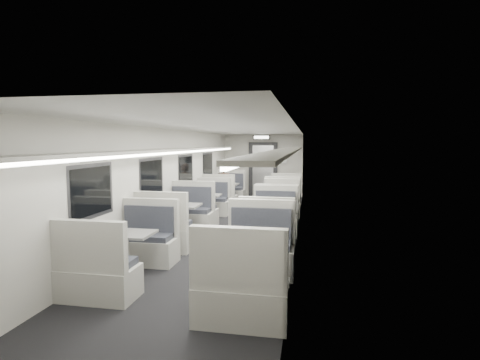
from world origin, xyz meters
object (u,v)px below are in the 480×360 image
at_px(booth_left_a, 225,194).
at_px(booth_left_d, 126,255).
at_px(booth_left_b, 205,207).
at_px(booth_right_a, 284,199).
at_px(exit_sign, 262,137).
at_px(passenger, 224,187).
at_px(booth_right_c, 272,226).
at_px(booth_left_c, 179,221).
at_px(booth_right_d, 252,267).
at_px(vestibule_door, 263,170).
at_px(booth_right_b, 280,208).

xyz_separation_m(booth_left_a, booth_left_d, (0.00, -6.90, -0.00)).
height_order(booth_left_b, booth_right_a, booth_right_a).
bearing_deg(exit_sign, passenger, -108.42).
relative_size(booth_right_c, passenger, 1.45).
bearing_deg(booth_left_c, booth_right_c, 0.70).
height_order(booth_right_c, passenger, passenger).
bearing_deg(booth_left_b, booth_left_d, -90.00).
bearing_deg(booth_left_d, booth_left_c, 90.00).
distance_m(booth_right_c, exit_sign, 6.56).
bearing_deg(booth_left_a, passenger, -79.00).
distance_m(booth_left_b, exit_sign, 4.65).
bearing_deg(booth_right_d, booth_left_a, 105.60).
relative_size(booth_left_d, passenger, 1.44).
relative_size(booth_left_b, booth_left_c, 0.91).
distance_m(booth_left_c, booth_left_d, 2.38).
relative_size(booth_left_d, exit_sign, 3.33).
bearing_deg(vestibule_door, booth_right_a, -70.33).
bearing_deg(booth_left_b, exit_sign, 76.34).
relative_size(booth_left_a, booth_left_d, 1.01).
distance_m(booth_left_d, booth_right_d, 2.02).
bearing_deg(passenger, exit_sign, 46.79).
distance_m(booth_left_a, passenger, 0.91).
bearing_deg(passenger, booth_right_c, -88.18).
xyz_separation_m(booth_right_c, booth_right_d, (0.00, -2.66, 0.02)).
distance_m(passenger, exit_sign, 3.08).
bearing_deg(booth_right_d, exit_sign, 96.44).
distance_m(booth_left_d, exit_sign, 8.86).
bearing_deg(booth_right_b, passenger, 140.30).
xyz_separation_m(booth_left_d, booth_right_a, (2.00, 6.29, -0.01)).
xyz_separation_m(booth_left_c, booth_right_a, (2.00, 3.91, -0.03)).
xyz_separation_m(booth_left_c, booth_right_c, (2.00, 0.02, -0.02)).
bearing_deg(booth_left_c, booth_right_d, -52.86).
distance_m(booth_left_b, booth_right_d, 5.15).
distance_m(booth_left_c, booth_right_a, 4.39).
relative_size(booth_left_a, exit_sign, 3.38).
relative_size(booth_right_a, booth_right_c, 0.96).
xyz_separation_m(booth_left_c, booth_right_b, (2.00, 2.17, -0.02)).
height_order(booth_left_c, booth_right_c, booth_left_c).
xyz_separation_m(booth_right_b, exit_sign, (-1.00, 4.05, 1.91)).
bearing_deg(booth_left_c, exit_sign, 80.86).
relative_size(booth_left_c, vestibule_door, 1.04).
distance_m(booth_right_a, vestibule_door, 3.05).
relative_size(booth_left_c, booth_right_d, 1.00).
height_order(booth_left_b, booth_right_d, booth_right_d).
xyz_separation_m(booth_right_c, passenger, (-1.84, 3.67, 0.35)).
height_order(booth_right_a, booth_right_c, booth_right_c).
bearing_deg(vestibule_door, exit_sign, -90.00).
bearing_deg(booth_right_b, booth_left_c, -132.68).
distance_m(vestibule_door, exit_sign, 1.33).
distance_m(booth_left_a, booth_right_d, 7.44).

